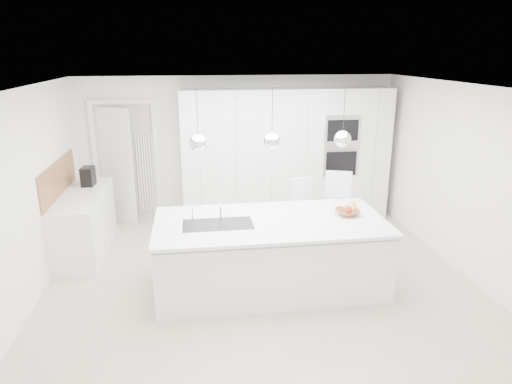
{
  "coord_description": "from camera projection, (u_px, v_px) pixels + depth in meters",
  "views": [
    {
      "loc": [
        -0.82,
        -5.43,
        2.9
      ],
      "look_at": [
        0.0,
        0.3,
        1.1
      ],
      "focal_mm": 32.0,
      "sensor_mm": 36.0,
      "label": 1
    }
  ],
  "objects": [
    {
      "name": "floor",
      "position": [
        259.0,
        277.0,
        6.11
      ],
      "size": [
        5.5,
        5.5,
        0.0
      ],
      "primitive_type": "plane",
      "color": "#BCAE95",
      "rests_on": "ground"
    },
    {
      "name": "wall_back",
      "position": [
        239.0,
        148.0,
        8.1
      ],
      "size": [
        5.5,
        0.0,
        5.5
      ],
      "primitive_type": "plane",
      "rotation": [
        1.57,
        0.0,
        0.0
      ],
      "color": "white",
      "rests_on": "ground"
    },
    {
      "name": "wall_left",
      "position": [
        29.0,
        197.0,
        5.37
      ],
      "size": [
        0.0,
        5.0,
        5.0
      ],
      "primitive_type": "plane",
      "rotation": [
        1.57,
        0.0,
        1.57
      ],
      "color": "white",
      "rests_on": "ground"
    },
    {
      "name": "ceiling",
      "position": [
        260.0,
        86.0,
        5.37
      ],
      "size": [
        5.5,
        5.5,
        0.0
      ],
      "primitive_type": "plane",
      "rotation": [
        3.14,
        0.0,
        0.0
      ],
      "color": "white",
      "rests_on": "wall_back"
    },
    {
      "name": "tall_cabinets",
      "position": [
        286.0,
        155.0,
        7.96
      ],
      "size": [
        3.6,
        0.6,
        2.3
      ],
      "primitive_type": "cube",
      "color": "white",
      "rests_on": "floor"
    },
    {
      "name": "oven_stack",
      "position": [
        342.0,
        146.0,
        7.72
      ],
      "size": [
        0.62,
        0.04,
        1.05
      ],
      "primitive_type": null,
      "color": "#A5A5A8",
      "rests_on": "tall_cabinets"
    },
    {
      "name": "doorway_frame",
      "position": [
        127.0,
        164.0,
        7.88
      ],
      "size": [
        1.11,
        0.08,
        2.13
      ],
      "primitive_type": null,
      "color": "white",
      "rests_on": "floor"
    },
    {
      "name": "hallway_door",
      "position": [
        111.0,
        166.0,
        7.8
      ],
      "size": [
        0.76,
        0.38,
        2.0
      ],
      "primitive_type": "cube",
      "rotation": [
        0.0,
        0.0,
        -0.44
      ],
      "color": "white",
      "rests_on": "floor"
    },
    {
      "name": "radiator",
      "position": [
        146.0,
        173.0,
        7.96
      ],
      "size": [
        0.32,
        0.04,
        1.4
      ],
      "primitive_type": null,
      "color": "white",
      "rests_on": "floor"
    },
    {
      "name": "left_base_cabinets",
      "position": [
        85.0,
        224.0,
        6.78
      ],
      "size": [
        0.6,
        1.8,
        0.86
      ],
      "primitive_type": "cube",
      "color": "white",
      "rests_on": "floor"
    },
    {
      "name": "left_worktop",
      "position": [
        81.0,
        195.0,
        6.65
      ],
      "size": [
        0.62,
        1.82,
        0.04
      ],
      "primitive_type": "cube",
      "color": "white",
      "rests_on": "left_base_cabinets"
    },
    {
      "name": "oak_backsplash",
      "position": [
        58.0,
        178.0,
        6.53
      ],
      "size": [
        0.02,
        1.8,
        0.5
      ],
      "primitive_type": "cube",
      "color": "#985C2D",
      "rests_on": "wall_left"
    },
    {
      "name": "island_base",
      "position": [
        271.0,
        257.0,
        5.71
      ],
      "size": [
        2.8,
        1.2,
        0.86
      ],
      "primitive_type": "cube",
      "color": "white",
      "rests_on": "floor"
    },
    {
      "name": "island_worktop",
      "position": [
        270.0,
        222.0,
        5.62
      ],
      "size": [
        2.84,
        1.4,
        0.04
      ],
      "primitive_type": "cube",
      "color": "white",
      "rests_on": "island_base"
    },
    {
      "name": "island_sink",
      "position": [
        218.0,
        231.0,
        5.51
      ],
      "size": [
        0.84,
        0.44,
        0.18
      ],
      "primitive_type": null,
      "color": "#3F3F42",
      "rests_on": "island_worktop"
    },
    {
      "name": "island_tap",
      "position": [
        221.0,
        207.0,
        5.64
      ],
      "size": [
        0.02,
        0.02,
        0.3
      ],
      "primitive_type": "cylinder",
      "color": "white",
      "rests_on": "island_worktop"
    },
    {
      "name": "pendant_left",
      "position": [
        198.0,
        143.0,
        5.16
      ],
      "size": [
        0.2,
        0.2,
        0.2
      ],
      "primitive_type": "sphere",
      "color": "white",
      "rests_on": "ceiling"
    },
    {
      "name": "pendant_mid",
      "position": [
        272.0,
        141.0,
        5.27
      ],
      "size": [
        0.2,
        0.2,
        0.2
      ],
      "primitive_type": "sphere",
      "color": "white",
      "rests_on": "ceiling"
    },
    {
      "name": "pendant_right",
      "position": [
        343.0,
        139.0,
        5.39
      ],
      "size": [
        0.2,
        0.2,
        0.2
      ],
      "primitive_type": "sphere",
      "color": "white",
      "rests_on": "ceiling"
    },
    {
      "name": "fruit_bowl",
      "position": [
        347.0,
        212.0,
        5.79
      ],
      "size": [
        0.36,
        0.36,
        0.07
      ],
      "primitive_type": "imported",
      "rotation": [
        0.0,
        0.0,
        0.21
      ],
      "color": "#985C2D",
      "rests_on": "island_worktop"
    },
    {
      "name": "espresso_machine",
      "position": [
        88.0,
        176.0,
        7.04
      ],
      "size": [
        0.19,
        0.28,
        0.29
      ],
      "primitive_type": "cube",
      "rotation": [
        0.0,
        0.0,
        -0.07
      ],
      "color": "black",
      "rests_on": "left_worktop"
    },
    {
      "name": "bar_stool_left",
      "position": [
        303.0,
        218.0,
        6.67
      ],
      "size": [
        0.51,
        0.6,
        1.12
      ],
      "primitive_type": null,
      "rotation": [
        0.0,
        0.0,
        0.31
      ],
      "color": "white",
      "rests_on": "floor"
    },
    {
      "name": "bar_stool_right",
      "position": [
        340.0,
        215.0,
        6.67
      ],
      "size": [
        0.55,
        0.65,
        1.21
      ],
      "primitive_type": null,
      "rotation": [
        0.0,
        0.0,
        -0.31
      ],
      "color": "white",
      "rests_on": "floor"
    },
    {
      "name": "apple_a",
      "position": [
        349.0,
        210.0,
        5.76
      ],
      "size": [
        0.08,
        0.08,
        0.08
      ],
      "primitive_type": "sphere",
      "color": "#AB1E1E",
      "rests_on": "fruit_bowl"
    },
    {
      "name": "apple_b",
      "position": [
        349.0,
        210.0,
        5.76
      ],
      "size": [
        0.08,
        0.08,
        0.08
      ],
      "primitive_type": "sphere",
      "color": "#AB1E1E",
      "rests_on": "fruit_bowl"
    },
    {
      "name": "apple_c",
      "position": [
        349.0,
        212.0,
        5.73
      ],
      "size": [
        0.07,
        0.07,
        0.07
      ],
      "primitive_type": "sphere",
      "color": "#AB1E1E",
      "rests_on": "fruit_bowl"
    },
    {
      "name": "banana_bunch",
      "position": [
        350.0,
        206.0,
        5.77
      ],
      "size": [
        0.23,
        0.17,
        0.21
      ],
      "primitive_type": "torus",
      "rotation": [
        1.22,
        0.0,
        0.35
      ],
      "color": "yellow",
      "rests_on": "fruit_bowl"
    }
  ]
}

